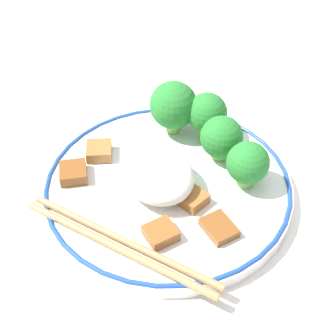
{
  "coord_description": "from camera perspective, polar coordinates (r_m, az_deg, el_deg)",
  "views": [
    {
      "loc": [
        -0.3,
        0.17,
        0.36
      ],
      "look_at": [
        0.0,
        0.0,
        0.03
      ],
      "focal_mm": 50.0,
      "sensor_mm": 36.0,
      "label": 1
    }
  ],
  "objects": [
    {
      "name": "meat_near_right",
      "position": [
        0.44,
        6.24,
        -7.24
      ],
      "size": [
        0.03,
        0.03,
        0.01
      ],
      "color": "brown",
      "rests_on": "plate"
    },
    {
      "name": "meat_near_back",
      "position": [
        0.5,
        -11.47,
        -0.57
      ],
      "size": [
        0.04,
        0.04,
        0.01
      ],
      "color": "brown",
      "rests_on": "plate"
    },
    {
      "name": "broccoli_mid_left",
      "position": [
        0.53,
        0.67,
        7.61
      ],
      "size": [
        0.05,
        0.05,
        0.06
      ],
      "color": "#7FB756",
      "rests_on": "plate"
    },
    {
      "name": "meat_near_front",
      "position": [
        0.46,
        2.95,
        -3.72
      ],
      "size": [
        0.03,
        0.03,
        0.01
      ],
      "color": "#995B28",
      "rests_on": "plate"
    },
    {
      "name": "broccoli_back_left",
      "position": [
        0.47,
        9.7,
        0.54
      ],
      "size": [
        0.04,
        0.04,
        0.05
      ],
      "color": "#7FB756",
      "rests_on": "plate"
    },
    {
      "name": "broccoli_back_right",
      "position": [
        0.53,
        4.77,
        6.62
      ],
      "size": [
        0.05,
        0.05,
        0.06
      ],
      "color": "#7FB756",
      "rests_on": "plate"
    },
    {
      "name": "meat_near_left",
      "position": [
        0.44,
        -0.89,
        -7.94
      ],
      "size": [
        0.03,
        0.03,
        0.01
      ],
      "color": "brown",
      "rests_on": "plate"
    },
    {
      "name": "broccoli_back_center",
      "position": [
        0.5,
        6.54,
        3.69
      ],
      "size": [
        0.05,
        0.05,
        0.05
      ],
      "color": "#7FB756",
      "rests_on": "plate"
    },
    {
      "name": "plate",
      "position": [
        0.49,
        -0.0,
        -2.16
      ],
      "size": [
        0.26,
        0.26,
        0.02
      ],
      "color": "white",
      "rests_on": "ground_plane"
    },
    {
      "name": "meat_on_rice_edge",
      "position": [
        0.52,
        -8.39,
        2.06
      ],
      "size": [
        0.04,
        0.04,
        0.01
      ],
      "color": "#9E6633",
      "rests_on": "plate"
    },
    {
      "name": "ground_plane",
      "position": [
        0.5,
        -0.0,
        -2.89
      ],
      "size": [
        3.0,
        3.0,
        0.0
      ],
      "primitive_type": "plane",
      "color": "silver"
    },
    {
      "name": "rice_mound",
      "position": [
        0.47,
        -1.12,
        -0.98
      ],
      "size": [
        0.09,
        0.07,
        0.04
      ],
      "color": "white",
      "rests_on": "plate"
    },
    {
      "name": "chopsticks",
      "position": [
        0.43,
        -5.92,
        -9.17
      ],
      "size": [
        0.18,
        0.12,
        0.01
      ],
      "color": "#AD8451",
      "rests_on": "plate"
    }
  ]
}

